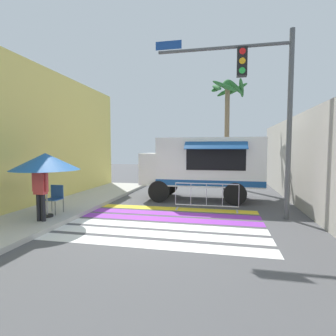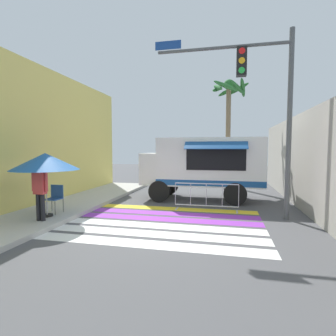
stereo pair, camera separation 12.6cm
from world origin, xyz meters
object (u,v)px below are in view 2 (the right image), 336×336
at_px(food_truck, 201,164).
at_px(traffic_signal_pole, 261,92).
at_px(barricade_front, 206,197).
at_px(vendor_person, 40,188).
at_px(palm_tree, 229,106).
at_px(folding_chair, 55,196).
at_px(patio_umbrella, 45,162).

height_order(food_truck, traffic_signal_pole, traffic_signal_pole).
height_order(traffic_signal_pole, barricade_front, traffic_signal_pole).
xyz_separation_m(food_truck, vendor_person, (-4.29, -5.07, -0.51)).
xyz_separation_m(food_truck, palm_tree, (1.20, 4.44, 3.20)).
relative_size(traffic_signal_pole, vendor_person, 3.51).
relative_size(food_truck, barricade_front, 2.25).
bearing_deg(folding_chair, vendor_person, -87.10).
bearing_deg(food_truck, palm_tree, 74.86).
distance_m(vendor_person, palm_tree, 11.59).
distance_m(patio_umbrella, folding_chair, 1.30).
height_order(folding_chair, vendor_person, vendor_person).
relative_size(traffic_signal_pole, palm_tree, 0.94).
bearing_deg(traffic_signal_pole, folding_chair, -169.03).
height_order(food_truck, barricade_front, food_truck).
bearing_deg(folding_chair, traffic_signal_pole, 0.34).
distance_m(barricade_front, palm_tree, 7.88).
height_order(patio_umbrella, folding_chair, patio_umbrella).
xyz_separation_m(folding_chair, vendor_person, (0.24, -1.02, 0.42)).
relative_size(food_truck, vendor_person, 3.07).
height_order(food_truck, vendor_person, food_truck).
bearing_deg(patio_umbrella, folding_chair, 98.91).
bearing_deg(traffic_signal_pole, food_truck, 127.89).
height_order(patio_umbrella, barricade_front, patio_umbrella).
bearing_deg(vendor_person, traffic_signal_pole, 22.35).
bearing_deg(patio_umbrella, vendor_person, -71.60).
xyz_separation_m(patio_umbrella, folding_chair, (-0.08, 0.53, -1.19)).
height_order(food_truck, patio_umbrella, food_truck).
distance_m(patio_umbrella, barricade_front, 5.61).
xyz_separation_m(vendor_person, palm_tree, (5.49, 9.51, 3.71)).
height_order(patio_umbrella, palm_tree, palm_tree).
xyz_separation_m(food_truck, folding_chair, (-4.54, -4.05, -0.94)).
relative_size(barricade_front, palm_tree, 0.37).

